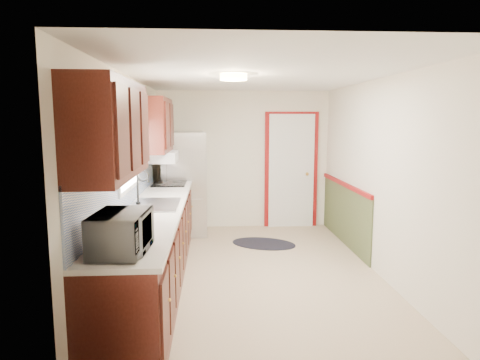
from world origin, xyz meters
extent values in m
cube|color=tan|center=(0.00, 0.00, 0.00)|extent=(3.20, 5.20, 0.12)
cube|color=white|center=(0.00, 0.00, 2.40)|extent=(3.20, 5.20, 0.12)
cube|color=silver|center=(0.00, 2.50, 1.20)|extent=(3.20, 0.10, 2.40)
cube|color=silver|center=(0.00, -2.50, 1.20)|extent=(3.20, 0.10, 2.40)
cube|color=silver|center=(-1.50, 0.00, 1.20)|extent=(0.10, 5.20, 2.40)
cube|color=silver|center=(1.50, 0.00, 1.20)|extent=(0.10, 5.20, 2.40)
cube|color=#3B120D|center=(-1.20, -0.30, 0.45)|extent=(0.60, 4.00, 0.90)
cube|color=silver|center=(-1.19, -0.30, 0.92)|extent=(0.63, 4.00, 0.04)
cube|color=#547DCD|center=(-1.49, -0.30, 1.22)|extent=(0.02, 4.00, 0.55)
cube|color=#3B120D|center=(-1.32, -1.60, 1.83)|extent=(0.35, 1.40, 0.75)
cube|color=#3B120D|center=(-1.32, 1.10, 1.83)|extent=(0.35, 1.20, 0.75)
cube|color=white|center=(-1.49, -0.20, 1.62)|extent=(0.02, 1.00, 0.90)
cube|color=#C74E25|center=(-1.44, -0.20, 1.97)|extent=(0.05, 1.12, 0.24)
cube|color=#B7B7BC|center=(-1.19, -0.20, 0.95)|extent=(0.52, 0.82, 0.02)
cube|color=white|center=(-1.27, 1.15, 1.38)|extent=(0.45, 0.60, 0.15)
cube|color=maroon|center=(0.85, 2.47, 1.00)|extent=(0.94, 0.05, 2.08)
cube|color=white|center=(0.85, 2.44, 1.00)|extent=(0.80, 0.04, 2.00)
cube|color=#49552F|center=(1.49, 1.35, 0.45)|extent=(0.02, 2.30, 0.90)
cube|color=maroon|center=(1.48, 1.35, 0.92)|extent=(0.04, 2.30, 0.06)
cylinder|color=#FFD88C|center=(-0.30, -0.20, 2.36)|extent=(0.30, 0.30, 0.06)
imported|color=white|center=(-1.20, -1.95, 1.12)|extent=(0.33, 0.56, 0.36)
cube|color=#B7B7BC|center=(-1.02, 2.05, 0.85)|extent=(0.77, 0.72, 1.70)
cylinder|color=black|center=(-1.26, 1.68, 0.77)|extent=(0.02, 0.02, 1.19)
ellipsoid|color=black|center=(0.24, 1.36, 0.01)|extent=(1.17, 0.98, 0.01)
cube|color=black|center=(-1.19, 1.40, 0.95)|extent=(0.49, 0.58, 0.02)
camera|label=1|loc=(-0.53, -4.99, 1.90)|focal=32.00mm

